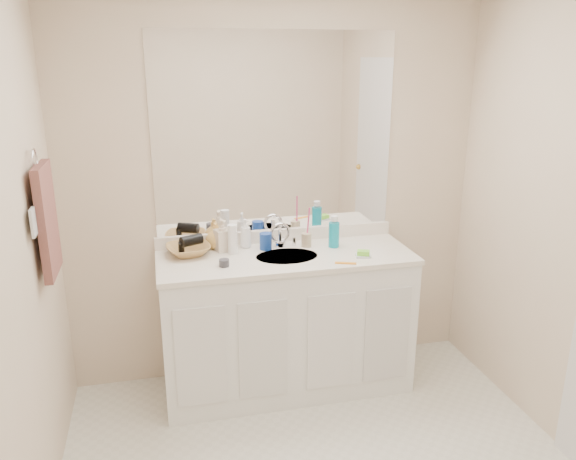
{
  "coord_description": "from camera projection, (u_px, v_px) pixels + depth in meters",
  "views": [
    {
      "loc": [
        -0.73,
        -2.04,
        2.01
      ],
      "look_at": [
        0.0,
        0.97,
        1.05
      ],
      "focal_mm": 35.0,
      "sensor_mm": 36.0,
      "label": 1
    }
  ],
  "objects": [
    {
      "name": "wall_back",
      "position": [
        276.0,
        192.0,
        3.5
      ],
      "size": [
        2.6,
        0.02,
        2.4
      ],
      "primitive_type": "cube",
      "color": "beige",
      "rests_on": "floor"
    },
    {
      "name": "vanity_cabinet",
      "position": [
        286.0,
        324.0,
        3.47
      ],
      "size": [
        1.5,
        0.55,
        0.85
      ],
      "primitive_type": "cube",
      "color": "white",
      "rests_on": "floor"
    },
    {
      "name": "countertop",
      "position": [
        286.0,
        257.0,
        3.34
      ],
      "size": [
        1.52,
        0.57,
        0.03
      ],
      "primitive_type": "cube",
      "color": "white",
      "rests_on": "vanity_cabinet"
    },
    {
      "name": "backsplash",
      "position": [
        277.0,
        235.0,
        3.57
      ],
      "size": [
        1.52,
        0.03,
        0.08
      ],
      "primitive_type": "cube",
      "color": "white",
      "rests_on": "countertop"
    },
    {
      "name": "sink_basin",
      "position": [
        287.0,
        258.0,
        3.32
      ],
      "size": [
        0.37,
        0.37,
        0.02
      ],
      "primitive_type": "cylinder",
      "color": "beige",
      "rests_on": "countertop"
    },
    {
      "name": "faucet",
      "position": [
        280.0,
        238.0,
        3.47
      ],
      "size": [
        0.02,
        0.02,
        0.11
      ],
      "primitive_type": "cylinder",
      "color": "silver",
      "rests_on": "countertop"
    },
    {
      "name": "mirror",
      "position": [
        276.0,
        134.0,
        3.39
      ],
      "size": [
        1.48,
        0.01,
        1.2
      ],
      "primitive_type": "cube",
      "color": "white",
      "rests_on": "wall_back"
    },
    {
      "name": "blue_mug",
      "position": [
        266.0,
        241.0,
        3.42
      ],
      "size": [
        0.09,
        0.09,
        0.1
      ],
      "primitive_type": "cylinder",
      "rotation": [
        0.0,
        0.0,
        -0.16
      ],
      "color": "#173D9E",
      "rests_on": "countertop"
    },
    {
      "name": "tan_cup",
      "position": [
        306.0,
        240.0,
        3.48
      ],
      "size": [
        0.07,
        0.07,
        0.09
      ],
      "primitive_type": "cylinder",
      "rotation": [
        0.0,
        0.0,
        -0.2
      ],
      "color": "tan",
      "rests_on": "countertop"
    },
    {
      "name": "toothbrush",
      "position": [
        308.0,
        223.0,
        3.45
      ],
      "size": [
        0.02,
        0.04,
        0.2
      ],
      "primitive_type": "cylinder",
      "rotation": [
        0.14,
        0.0,
        0.28
      ],
      "color": "#E03B78",
      "rests_on": "tan_cup"
    },
    {
      "name": "mouthwash_bottle",
      "position": [
        334.0,
        235.0,
        3.46
      ],
      "size": [
        0.07,
        0.07,
        0.16
      ],
      "primitive_type": "cylinder",
      "rotation": [
        0.0,
        0.0,
        0.1
      ],
      "color": "#0E93B0",
      "rests_on": "countertop"
    },
    {
      "name": "soap_dish",
      "position": [
        363.0,
        256.0,
        3.31
      ],
      "size": [
        0.1,
        0.09,
        0.01
      ],
      "primitive_type": "cube",
      "rotation": [
        0.0,
        0.0,
        -0.24
      ],
      "color": "silver",
      "rests_on": "countertop"
    },
    {
      "name": "green_soap",
      "position": [
        363.0,
        253.0,
        3.3
      ],
      "size": [
        0.09,
        0.08,
        0.03
      ],
      "primitive_type": "cube",
      "rotation": [
        0.0,
        0.0,
        -0.43
      ],
      "color": "#7DE838",
      "rests_on": "soap_dish"
    },
    {
      "name": "orange_comb",
      "position": [
        346.0,
        263.0,
        3.2
      ],
      "size": [
        0.12,
        0.07,
        0.01
      ],
      "primitive_type": "cube",
      "rotation": [
        0.0,
        0.0,
        -0.36
      ],
      "color": "orange",
      "rests_on": "countertop"
    },
    {
      "name": "dark_jar",
      "position": [
        224.0,
        263.0,
        3.15
      ],
      "size": [
        0.07,
        0.07,
        0.04
      ],
      "primitive_type": "cylinder",
      "rotation": [
        0.0,
        0.0,
        -0.18
      ],
      "color": "#33333A",
      "rests_on": "countertop"
    },
    {
      "name": "extra_white_bottle",
      "position": [
        233.0,
        239.0,
        3.33
      ],
      "size": [
        0.06,
        0.06,
        0.18
      ],
      "primitive_type": "cylinder",
      "rotation": [
        0.0,
        0.0,
        -0.13
      ],
      "color": "white",
      "rests_on": "countertop"
    },
    {
      "name": "soap_bottle_white",
      "position": [
        246.0,
        233.0,
        3.44
      ],
      "size": [
        0.09,
        0.09,
        0.18
      ],
      "primitive_type": "imported",
      "rotation": [
        0.0,
        0.0,
        0.31
      ],
      "color": "white",
      "rests_on": "countertop"
    },
    {
      "name": "soap_bottle_cream",
      "position": [
        222.0,
        235.0,
        3.39
      ],
      "size": [
        0.11,
        0.11,
        0.2
      ],
      "primitive_type": "imported",
      "rotation": [
        0.0,
        0.0,
        0.26
      ],
      "color": "beige",
      "rests_on": "countertop"
    },
    {
      "name": "soap_bottle_yellow",
      "position": [
        216.0,
        236.0,
        3.43
      ],
      "size": [
        0.13,
        0.13,
        0.16
      ],
      "primitive_type": "imported",
      "rotation": [
        0.0,
        0.0,
        -0.07
      ],
      "color": "#ECB75B",
      "rests_on": "countertop"
    },
    {
      "name": "wicker_basket",
      "position": [
        188.0,
        250.0,
        3.33
      ],
      "size": [
        0.29,
        0.29,
        0.06
      ],
      "primitive_type": "imported",
      "rotation": [
        0.0,
        0.0,
        0.16
      ],
      "color": "#A67A43",
      "rests_on": "countertop"
    },
    {
      "name": "hair_dryer",
      "position": [
        191.0,
        240.0,
        3.32
      ],
      "size": [
        0.14,
        0.11,
        0.06
      ],
      "primitive_type": "cylinder",
      "rotation": [
        0.0,
        1.57,
        0.42
      ],
      "color": "black",
      "rests_on": "wicker_basket"
    },
    {
      "name": "towel_ring",
      "position": [
        35.0,
        159.0,
        2.62
      ],
      "size": [
        0.01,
        0.11,
        0.11
      ],
      "primitive_type": "torus",
      "rotation": [
        0.0,
        1.57,
        0.0
      ],
      "color": "silver",
      "rests_on": "wall_left"
    },
    {
      "name": "hand_towel",
      "position": [
        47.0,
        220.0,
        2.72
      ],
      "size": [
        0.04,
        0.32,
        0.55
      ],
      "primitive_type": "cube",
      "color": "#54312D",
      "rests_on": "towel_ring"
    },
    {
      "name": "switch_plate",
      "position": [
        33.0,
        222.0,
        2.51
      ],
      "size": [
        0.01,
        0.08,
        0.13
      ],
      "primitive_type": "cube",
      "color": "silver",
      "rests_on": "wall_left"
    }
  ]
}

